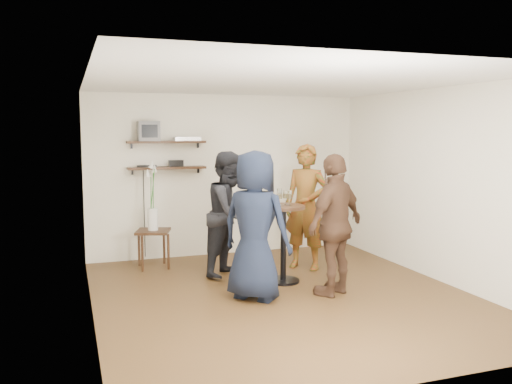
{
  "coord_description": "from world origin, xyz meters",
  "views": [
    {
      "loc": [
        -2.45,
        -6.0,
        2.03
      ],
      "look_at": [
        -0.22,
        0.4,
        1.26
      ],
      "focal_mm": 38.0,
      "sensor_mm": 36.0,
      "label": 1
    }
  ],
  "objects_px": {
    "radio": "(176,163)",
    "person_dark": "(230,214)",
    "side_table": "(153,236)",
    "person_plaid": "(306,207)",
    "dvd_deck": "(187,139)",
    "person_brown": "(335,225)",
    "crt_monitor": "(148,131)",
    "drinks_table": "(283,233)",
    "person_navy": "(255,225)"
  },
  "relations": [
    {
      "from": "radio",
      "to": "person_dark",
      "type": "xyz_separation_m",
      "value": [
        0.52,
        -1.19,
        -0.65
      ]
    },
    {
      "from": "radio",
      "to": "side_table",
      "type": "bearing_deg",
      "value": -135.51
    },
    {
      "from": "person_plaid",
      "to": "dvd_deck",
      "type": "bearing_deg",
      "value": -173.16
    },
    {
      "from": "person_plaid",
      "to": "person_dark",
      "type": "xyz_separation_m",
      "value": [
        -1.15,
        0.02,
        -0.05
      ]
    },
    {
      "from": "person_brown",
      "to": "person_dark",
      "type": "bearing_deg",
      "value": -82.71
    },
    {
      "from": "radio",
      "to": "person_plaid",
      "type": "xyz_separation_m",
      "value": [
        1.67,
        -1.21,
        -0.6
      ]
    },
    {
      "from": "side_table",
      "to": "dvd_deck",
      "type": "bearing_deg",
      "value": 35.06
    },
    {
      "from": "person_dark",
      "to": "person_brown",
      "type": "bearing_deg",
      "value": -97.29
    },
    {
      "from": "crt_monitor",
      "to": "person_plaid",
      "type": "xyz_separation_m",
      "value": [
        2.09,
        -1.21,
        -1.1
      ]
    },
    {
      "from": "drinks_table",
      "to": "person_dark",
      "type": "bearing_deg",
      "value": 133.5
    },
    {
      "from": "crt_monitor",
      "to": "radio",
      "type": "distance_m",
      "value": 0.65
    },
    {
      "from": "person_plaid",
      "to": "person_dark",
      "type": "bearing_deg",
      "value": -135.39
    },
    {
      "from": "radio",
      "to": "drinks_table",
      "type": "xyz_separation_m",
      "value": [
        1.09,
        -1.78,
        -0.85
      ]
    },
    {
      "from": "person_plaid",
      "to": "person_navy",
      "type": "distance_m",
      "value": 1.64
    },
    {
      "from": "dvd_deck",
      "to": "person_brown",
      "type": "xyz_separation_m",
      "value": [
        1.31,
        -2.5,
        -1.02
      ]
    },
    {
      "from": "side_table",
      "to": "drinks_table",
      "type": "relative_size",
      "value": 0.57
    },
    {
      "from": "side_table",
      "to": "person_brown",
      "type": "distance_m",
      "value": 2.85
    },
    {
      "from": "person_brown",
      "to": "dvd_deck",
      "type": "bearing_deg",
      "value": -91.27
    },
    {
      "from": "dvd_deck",
      "to": "side_table",
      "type": "relative_size",
      "value": 0.68
    },
    {
      "from": "person_navy",
      "to": "person_brown",
      "type": "distance_m",
      "value": 1.0
    },
    {
      "from": "drinks_table",
      "to": "person_plaid",
      "type": "xyz_separation_m",
      "value": [
        0.59,
        0.57,
        0.25
      ]
    },
    {
      "from": "person_plaid",
      "to": "drinks_table",
      "type": "bearing_deg",
      "value": -90.0
    },
    {
      "from": "crt_monitor",
      "to": "person_dark",
      "type": "distance_m",
      "value": 1.9
    },
    {
      "from": "radio",
      "to": "person_plaid",
      "type": "distance_m",
      "value": 2.15
    },
    {
      "from": "radio",
      "to": "drinks_table",
      "type": "height_order",
      "value": "radio"
    },
    {
      "from": "dvd_deck",
      "to": "radio",
      "type": "height_order",
      "value": "dvd_deck"
    },
    {
      "from": "dvd_deck",
      "to": "person_plaid",
      "type": "xyz_separation_m",
      "value": [
        1.5,
        -1.21,
        -0.98
      ]
    },
    {
      "from": "drinks_table",
      "to": "person_plaid",
      "type": "bearing_deg",
      "value": 44.29
    },
    {
      "from": "side_table",
      "to": "person_brown",
      "type": "bearing_deg",
      "value": -46.99
    },
    {
      "from": "radio",
      "to": "dvd_deck",
      "type": "bearing_deg",
      "value": 0.0
    },
    {
      "from": "radio",
      "to": "person_brown",
      "type": "distance_m",
      "value": 2.98
    },
    {
      "from": "drinks_table",
      "to": "person_brown",
      "type": "relative_size",
      "value": 0.6
    },
    {
      "from": "dvd_deck",
      "to": "person_brown",
      "type": "height_order",
      "value": "dvd_deck"
    },
    {
      "from": "drinks_table",
      "to": "crt_monitor",
      "type": "bearing_deg",
      "value": 130.24
    },
    {
      "from": "crt_monitor",
      "to": "drinks_table",
      "type": "height_order",
      "value": "crt_monitor"
    },
    {
      "from": "dvd_deck",
      "to": "crt_monitor",
      "type": "bearing_deg",
      "value": 180.0
    },
    {
      "from": "side_table",
      "to": "person_plaid",
      "type": "bearing_deg",
      "value": -20.12
    },
    {
      "from": "dvd_deck",
      "to": "radio",
      "type": "distance_m",
      "value": 0.42
    },
    {
      "from": "drinks_table",
      "to": "person_plaid",
      "type": "height_order",
      "value": "person_plaid"
    },
    {
      "from": "dvd_deck",
      "to": "person_brown",
      "type": "bearing_deg",
      "value": -62.34
    },
    {
      "from": "person_plaid",
      "to": "person_brown",
      "type": "bearing_deg",
      "value": -52.68
    },
    {
      "from": "crt_monitor",
      "to": "person_brown",
      "type": "height_order",
      "value": "crt_monitor"
    },
    {
      "from": "dvd_deck",
      "to": "drinks_table",
      "type": "xyz_separation_m",
      "value": [
        0.91,
        -1.78,
        -1.23
      ]
    },
    {
      "from": "drinks_table",
      "to": "person_brown",
      "type": "distance_m",
      "value": 0.84
    },
    {
      "from": "crt_monitor",
      "to": "person_dark",
      "type": "relative_size",
      "value": 0.18
    },
    {
      "from": "radio",
      "to": "person_navy",
      "type": "xyz_separation_m",
      "value": [
        0.49,
        -2.34,
        -0.62
      ]
    },
    {
      "from": "side_table",
      "to": "drinks_table",
      "type": "xyz_separation_m",
      "value": [
        1.53,
        -1.35,
        0.2
      ]
    },
    {
      "from": "person_navy",
      "to": "person_brown",
      "type": "xyz_separation_m",
      "value": [
        0.99,
        -0.15,
        -0.02
      ]
    },
    {
      "from": "drinks_table",
      "to": "person_brown",
      "type": "xyz_separation_m",
      "value": [
        0.4,
        -0.72,
        0.21
      ]
    },
    {
      "from": "dvd_deck",
      "to": "person_dark",
      "type": "distance_m",
      "value": 1.61
    }
  ]
}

